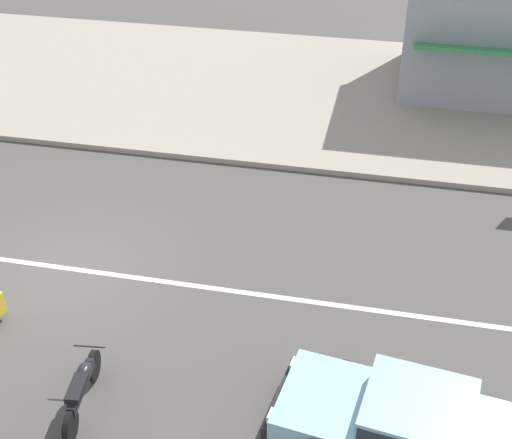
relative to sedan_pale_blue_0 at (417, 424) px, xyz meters
name	(u,v)px	position (x,y,z in m)	size (l,w,h in m)	color
ground_plane	(69,269)	(-7.44, 3.20, -0.54)	(160.00, 160.00, 0.00)	#4C4947
lane_centre_stripe	(69,269)	(-7.44, 3.20, -0.53)	(50.40, 0.14, 0.01)	silver
kerb_strip	(197,82)	(-7.44, 13.36, -0.46)	(68.00, 10.00, 0.15)	#9E9384
sedan_pale_blue_0	(417,424)	(0.00, 0.00, 0.00)	(4.82, 2.33, 1.06)	#93C6D6
motorcycle_0	(82,388)	(-5.57, -0.30, -0.11)	(0.56, 1.92, 0.80)	black
shopfront_corner_warung	(507,21)	(2.16, 14.95, 1.77)	(6.23, 5.18, 4.29)	#999EA8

